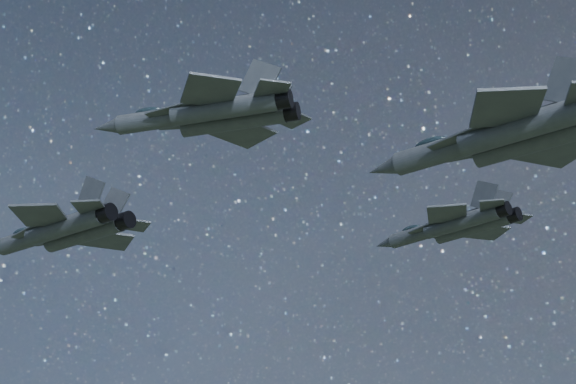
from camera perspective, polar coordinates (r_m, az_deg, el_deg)
The scene contains 4 objects.
jet_lead at distance 85.09m, azimuth -14.28°, elevation -2.40°, with size 19.80×14.10×5.05m.
jet_left at distance 79.08m, azimuth 10.78°, elevation -2.12°, with size 15.26×10.70×3.85m.
jet_right at distance 64.63m, azimuth -4.93°, elevation 5.06°, with size 16.60×11.06×4.22m.
jet_slot at distance 61.43m, azimuth 14.24°, elevation 3.65°, with size 19.30×13.79×4.94m.
Camera 1 is at (39.65, -52.84, 131.11)m, focal length 55.00 mm.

